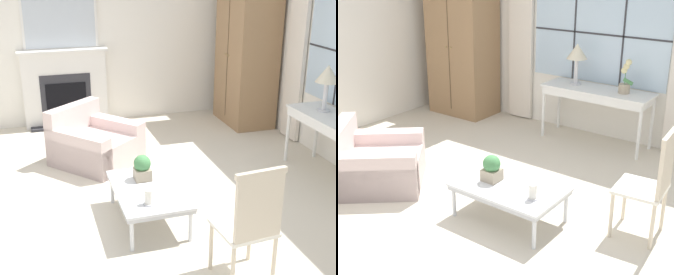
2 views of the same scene
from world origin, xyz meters
TOP-DOWN VIEW (x-y plane):
  - ground_plane at (0.00, 0.00)m, footprint 14.00×14.00m
  - wall_left at (-3.03, 0.60)m, footprint 0.06×7.20m
  - fireplace at (-2.91, -0.21)m, footprint 0.34×1.40m
  - armoire at (-2.20, 2.62)m, footprint 1.10×0.72m
  - table_lamp at (-0.16, 2.70)m, footprint 0.29×0.29m
  - armchair_upholstered at (-1.23, -0.01)m, footprint 1.32×1.31m
  - side_chair_wooden at (1.68, 0.80)m, footprint 0.47×0.47m
  - coffee_table at (0.45, 0.28)m, footprint 1.07×0.67m
  - potted_plant_small at (0.24, 0.28)m, footprint 0.18×0.18m
  - pillar_candle at (0.78, 0.21)m, footprint 0.11×0.11m

SIDE VIEW (x-z plane):
  - ground_plane at x=0.00m, z-range 0.00..0.00m
  - armchair_upholstered at x=-1.23m, z-range -0.12..0.62m
  - coffee_table at x=0.45m, z-range 0.15..0.52m
  - pillar_candle at x=0.78m, z-range 0.36..0.52m
  - potted_plant_small at x=0.24m, z-range 0.37..0.64m
  - side_chair_wooden at x=1.68m, z-range 0.07..1.14m
  - fireplace at x=-2.91m, z-range -0.34..1.76m
  - armoire at x=-2.20m, z-range 0.01..2.35m
  - table_lamp at x=-0.16m, z-range 0.93..1.51m
  - wall_left at x=-3.03m, z-range 0.00..2.80m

